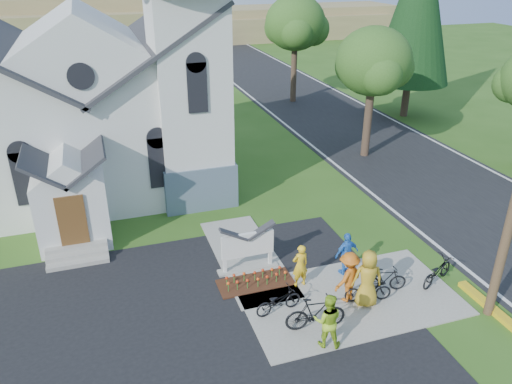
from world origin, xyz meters
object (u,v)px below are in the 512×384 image
object	(u,v)px
bike_2	(368,290)
bike_4	(437,271)
cyclist_1	(328,321)
church_sign	(248,245)
cyclist_4	(368,278)
cyclist_0	(300,265)
cyclist_3	(348,277)
bike_0	(278,301)
bike_1	(316,313)
bike_3	(385,279)
cyclist_2	(347,254)

from	to	relation	value
bike_2	bike_4	bearing A→B (deg)	-75.36
bike_2	bike_4	size ratio (longest dim) A/B	0.90
bike_4	cyclist_1	bearing A→B (deg)	83.18
church_sign	cyclist_4	world-z (taller)	cyclist_4
cyclist_0	cyclist_4	distance (m)	2.29
bike_2	cyclist_3	size ratio (longest dim) A/B	0.88
cyclist_3	bike_4	bearing A→B (deg)	155.21
bike_0	cyclist_1	world-z (taller)	cyclist_1
church_sign	bike_1	distance (m)	3.82
cyclist_1	bike_1	distance (m)	0.79
church_sign	cyclist_3	size ratio (longest dim) A/B	1.25
cyclist_4	bike_3	bearing A→B (deg)	-141.57
cyclist_3	cyclist_4	xyz separation A→B (m)	(0.46, -0.39, 0.10)
bike_0	bike_3	distance (m)	3.77
church_sign	cyclist_3	world-z (taller)	cyclist_3
cyclist_4	bike_1	bearing A→B (deg)	29.94
church_sign	bike_4	world-z (taller)	church_sign
cyclist_1	bike_4	bearing A→B (deg)	-138.38
cyclist_2	bike_2	world-z (taller)	cyclist_2
bike_3	cyclist_4	distance (m)	1.18
cyclist_0	bike_4	xyz separation A→B (m)	(4.52, -1.34, -0.33)
cyclist_0	cyclist_2	bearing A→B (deg)	-178.98
cyclist_2	cyclist_3	world-z (taller)	cyclist_3
cyclist_2	bike_2	xyz separation A→B (m)	(-0.05, -1.63, -0.40)
bike_0	cyclist_3	size ratio (longest dim) A/B	0.89
church_sign	cyclist_0	bearing A→B (deg)	-47.19
bike_0	bike_2	world-z (taller)	bike_0
bike_0	bike_4	world-z (taller)	bike_4
cyclist_1	bike_1	size ratio (longest dim) A/B	0.92
cyclist_0	bike_1	bearing A→B (deg)	75.72
church_sign	cyclist_2	xyz separation A→B (m)	(3.20, -1.35, -0.17)
cyclist_1	bike_2	world-z (taller)	cyclist_1
bike_3	cyclist_4	size ratio (longest dim) A/B	0.75
bike_0	bike_1	size ratio (longest dim) A/B	0.84
bike_4	bike_3	bearing A→B (deg)	60.89
bike_2	cyclist_3	world-z (taller)	cyclist_3
bike_1	cyclist_4	size ratio (longest dim) A/B	0.95
bike_1	cyclist_2	xyz separation A→B (m)	(2.23, 2.32, 0.25)
bike_0	bike_4	size ratio (longest dim) A/B	0.91
church_sign	bike_0	distance (m)	2.67
cyclist_4	cyclist_1	bearing A→B (deg)	47.27
church_sign	bike_3	distance (m)	4.81
cyclist_1	cyclist_4	bearing A→B (deg)	-123.27
cyclist_3	bike_3	distance (m)	1.48
cyclist_1	bike_1	world-z (taller)	cyclist_1
cyclist_1	cyclist_4	xyz separation A→B (m)	(2.01, 1.30, 0.12)
bike_0	bike_4	xyz separation A→B (m)	(5.71, -0.23, 0.04)
cyclist_0	bike_2	xyz separation A→B (m)	(1.77, -1.48, -0.38)
cyclist_2	cyclist_4	distance (m)	1.77
cyclist_3	cyclist_4	world-z (taller)	cyclist_4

